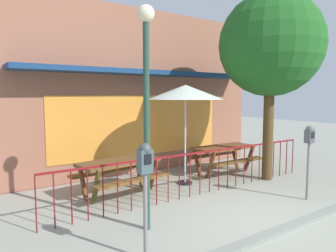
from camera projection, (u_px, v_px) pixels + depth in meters
name	position (u px, v px, depth m)	size (l,w,h in m)	color
ground	(258.00, 218.00, 5.69)	(40.00, 40.00, 0.00)	gray
pub_storefront	(138.00, 92.00, 9.04)	(8.18, 1.25, 4.60)	brown
patio_fence_front	(200.00, 165.00, 6.95)	(6.89, 0.04, 0.97)	maroon
picnic_table_left	(119.00, 168.00, 6.94)	(1.96, 1.58, 0.79)	brown
picnic_table_right	(224.00, 152.00, 8.85)	(1.80, 1.37, 0.79)	brown
patio_umbrella	(185.00, 93.00, 7.63)	(1.84, 1.84, 2.46)	black
parking_meter_near	(145.00, 170.00, 4.13)	(0.18, 0.17, 1.59)	gray
parking_meter_far	(309.00, 143.00, 6.55)	(0.18, 0.17, 1.58)	slate
street_tree	(271.00, 45.00, 7.94)	(2.62, 2.62, 4.78)	#4D361B
street_lamp	(146.00, 84.00, 4.98)	(0.28, 0.28, 3.60)	#234436
curb_edge	(287.00, 229.00, 5.21)	(11.45, 0.20, 0.11)	gray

